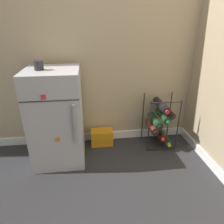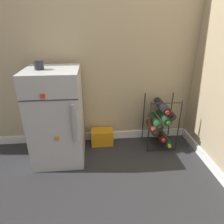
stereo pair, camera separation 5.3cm
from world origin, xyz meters
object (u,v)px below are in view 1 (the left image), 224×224
object	(u,v)px
mini_fridge	(57,117)
fridge_top_cup	(39,65)
soda_box	(102,137)
wine_rack	(160,121)

from	to	relation	value
mini_fridge	fridge_top_cup	bearing A→B (deg)	-166.76
mini_fridge	soda_box	world-z (taller)	mini_fridge
mini_fridge	wine_rack	xyz separation A→B (m)	(1.04, 0.11, -0.16)
mini_fridge	fridge_top_cup	distance (m)	0.49
soda_box	fridge_top_cup	distance (m)	1.01
mini_fridge	fridge_top_cup	size ratio (longest dim) A/B	11.41
soda_box	fridge_top_cup	size ratio (longest dim) A/B	3.05
mini_fridge	soda_box	xyz separation A→B (m)	(0.42, 0.19, -0.36)
mini_fridge	wine_rack	size ratio (longest dim) A/B	1.58
mini_fridge	wine_rack	distance (m)	1.06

